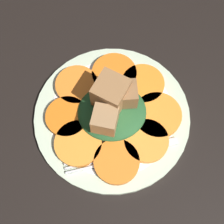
% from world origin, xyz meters
% --- Properties ---
extents(table_slab, '(1.20, 1.20, 0.02)m').
position_xyz_m(table_slab, '(0.00, 0.00, 0.01)').
color(table_slab, black).
rests_on(table_slab, ground).
extents(plate, '(0.25, 0.25, 0.01)m').
position_xyz_m(plate, '(0.00, 0.00, 0.03)').
color(plate, beige).
rests_on(plate, table_slab).
extents(carrot_slice_0, '(0.07, 0.07, 0.01)m').
position_xyz_m(carrot_slice_0, '(0.00, -0.08, 0.04)').
color(carrot_slice_0, orange).
rests_on(carrot_slice_0, plate).
extents(carrot_slice_1, '(0.07, 0.07, 0.01)m').
position_xyz_m(carrot_slice_1, '(0.05, -0.05, 0.04)').
color(carrot_slice_1, orange).
rests_on(carrot_slice_1, plate).
extents(carrot_slice_2, '(0.08, 0.08, 0.01)m').
position_xyz_m(carrot_slice_2, '(0.07, -0.01, 0.04)').
color(carrot_slice_2, orange).
rests_on(carrot_slice_2, plate).
extents(carrot_slice_3, '(0.07, 0.07, 0.01)m').
position_xyz_m(carrot_slice_3, '(0.06, 0.05, 0.04)').
color(carrot_slice_3, orange).
rests_on(carrot_slice_3, plate).
extents(carrot_slice_4, '(0.08, 0.08, 0.01)m').
position_xyz_m(carrot_slice_4, '(0.01, 0.07, 0.04)').
color(carrot_slice_4, orange).
rests_on(carrot_slice_4, plate).
extents(carrot_slice_5, '(0.07, 0.07, 0.01)m').
position_xyz_m(carrot_slice_5, '(-0.05, 0.06, 0.04)').
color(carrot_slice_5, orange).
rests_on(carrot_slice_5, plate).
extents(carrot_slice_6, '(0.07, 0.07, 0.01)m').
position_xyz_m(carrot_slice_6, '(-0.07, 0.00, 0.04)').
color(carrot_slice_6, orange).
rests_on(carrot_slice_6, plate).
extents(carrot_slice_7, '(0.07, 0.07, 0.01)m').
position_xyz_m(carrot_slice_7, '(-0.06, -0.05, 0.04)').
color(carrot_slice_7, orange).
rests_on(carrot_slice_7, plate).
extents(center_pile, '(0.11, 0.10, 0.07)m').
position_xyz_m(center_pile, '(-0.00, 0.00, 0.06)').
color(center_pile, '#235128').
rests_on(center_pile, plate).
extents(fork, '(0.18, 0.04, 0.00)m').
position_xyz_m(fork, '(0.00, -0.07, 0.03)').
color(fork, silver).
rests_on(fork, plate).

